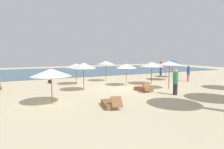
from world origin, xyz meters
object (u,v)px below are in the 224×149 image
(lounger_2, at_px, (144,89))
(dog, at_px, (50,81))
(person_0, at_px, (188,73))
(person_2, at_px, (161,68))
(umbrella_0, at_px, (51,72))
(umbrella_3, at_px, (84,66))
(person_1, at_px, (175,82))
(umbrella_1, at_px, (126,66))
(umbrella_2, at_px, (152,64))
(umbrella_5, at_px, (76,65))
(umbrella_7, at_px, (166,64))
(umbrella_6, at_px, (173,61))
(umbrella_4, at_px, (169,63))
(umbrella_8, at_px, (106,63))
(lounger_1, at_px, (110,104))

(lounger_2, height_order, dog, lounger_2)
(person_0, relative_size, person_2, 0.86)
(umbrella_0, relative_size, umbrella_3, 1.04)
(lounger_2, relative_size, person_1, 0.95)
(umbrella_1, distance_m, umbrella_2, 2.57)
(person_0, height_order, dog, person_0)
(umbrella_5, xyz_separation_m, umbrella_7, (9.67, -1.25, 0.00))
(umbrella_1, distance_m, lounger_2, 3.27)
(lounger_2, height_order, person_0, person_0)
(umbrella_6, height_order, umbrella_7, umbrella_6)
(lounger_2, distance_m, person_2, 11.37)
(umbrella_4, distance_m, person_2, 9.84)
(umbrella_1, relative_size, dog, 2.59)
(person_0, relative_size, dog, 2.20)
(person_0, bearing_deg, umbrella_5, 164.48)
(umbrella_6, bearing_deg, lounger_2, -144.86)
(umbrella_2, height_order, lounger_2, umbrella_2)
(umbrella_0, relative_size, umbrella_8, 1.08)
(umbrella_4, distance_m, lounger_2, 3.14)
(umbrella_4, xyz_separation_m, person_2, (5.72, 7.92, -1.14))
(umbrella_2, relative_size, umbrella_4, 0.96)
(lounger_2, bearing_deg, umbrella_2, 43.65)
(umbrella_8, distance_m, lounger_1, 10.09)
(person_2, bearing_deg, umbrella_0, -150.30)
(umbrella_0, relative_size, lounger_1, 1.29)
(umbrella_0, bearing_deg, person_2, 29.70)
(lounger_1, bearing_deg, umbrella_2, 38.16)
(umbrella_2, height_order, person_2, umbrella_2)
(umbrella_4, distance_m, umbrella_6, 8.27)
(umbrella_1, xyz_separation_m, umbrella_4, (2.39, -2.91, 0.35))
(umbrella_1, bearing_deg, person_2, 31.69)
(umbrella_0, distance_m, dog, 8.47)
(person_0, bearing_deg, umbrella_7, 127.36)
(dog, bearing_deg, lounger_1, -81.12)
(umbrella_0, height_order, umbrella_6, umbrella_6)
(umbrella_5, height_order, umbrella_6, umbrella_6)
(umbrella_2, height_order, umbrella_6, umbrella_2)
(umbrella_6, distance_m, dog, 14.39)
(person_0, bearing_deg, umbrella_6, 73.45)
(umbrella_4, height_order, person_1, umbrella_4)
(umbrella_2, relative_size, lounger_2, 1.28)
(umbrella_0, relative_size, umbrella_1, 1.16)
(lounger_1, bearing_deg, umbrella_0, 142.00)
(umbrella_6, bearing_deg, umbrella_2, -149.50)
(umbrella_5, height_order, person_0, umbrella_5)
(person_1, xyz_separation_m, person_2, (6.95, 9.95, 0.08))
(umbrella_0, bearing_deg, person_1, -8.68)
(umbrella_6, xyz_separation_m, person_0, (-1.03, -3.45, -1.08))
(lounger_1, bearing_deg, person_1, 8.86)
(umbrella_2, relative_size, person_0, 1.32)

